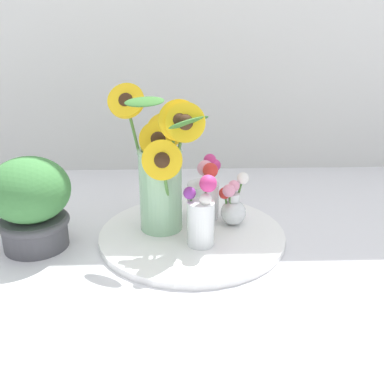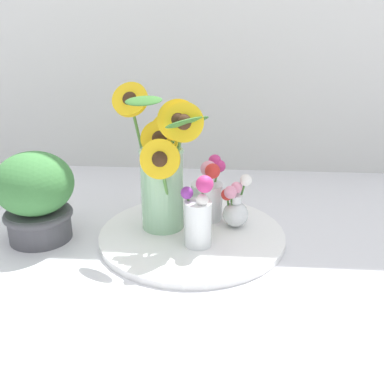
# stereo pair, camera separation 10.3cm
# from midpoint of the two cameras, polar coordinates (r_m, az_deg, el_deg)

# --- Properties ---
(ground_plane) EXTENTS (6.00, 6.00, 0.00)m
(ground_plane) POSITION_cam_midpoint_polar(r_m,az_deg,el_deg) (1.02, 2.23, -7.73)
(ground_plane) COLOR silver
(serving_tray) EXTENTS (0.44, 0.44, 0.02)m
(serving_tray) POSITION_cam_midpoint_polar(r_m,az_deg,el_deg) (1.08, 2.75, -5.56)
(serving_tray) COLOR white
(serving_tray) RESTS_ON ground_plane
(mason_jar_sunflowers) EXTENTS (0.25, 0.21, 0.35)m
(mason_jar_sunflowers) POSITION_cam_midpoint_polar(r_m,az_deg,el_deg) (1.04, -0.88, 2.77)
(mason_jar_sunflowers) COLOR #99CC9E
(mason_jar_sunflowers) RESTS_ON serving_tray
(vase_small_center) EXTENTS (0.07, 0.06, 0.17)m
(vase_small_center) POSITION_cam_midpoint_polar(r_m,az_deg,el_deg) (0.99, 3.80, -3.25)
(vase_small_center) COLOR white
(vase_small_center) RESTS_ON serving_tray
(vase_bulb_right) EXTENTS (0.07, 0.06, 0.13)m
(vase_bulb_right) POSITION_cam_midpoint_polar(r_m,az_deg,el_deg) (1.09, 8.22, -1.88)
(vase_bulb_right) COLOR white
(vase_bulb_right) RESTS_ON serving_tray
(vase_small_back) EXTENTS (0.09, 0.10, 0.16)m
(vase_small_back) POSITION_cam_midpoint_polar(r_m,az_deg,el_deg) (1.12, 4.68, -0.24)
(vase_small_back) COLOR white
(vase_small_back) RESTS_ON serving_tray
(potted_plant) EXTENTS (0.18, 0.18, 0.21)m
(potted_plant) POSITION_cam_midpoint_polar(r_m,az_deg,el_deg) (1.08, -16.70, -0.44)
(potted_plant) COLOR #4C4C51
(potted_plant) RESTS_ON ground_plane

